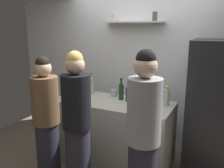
% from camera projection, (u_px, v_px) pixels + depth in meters
% --- Properties ---
extents(back_wall_assembly, '(4.80, 0.32, 2.60)m').
position_uv_depth(back_wall_assembly, '(143.00, 68.00, 3.93)').
color(back_wall_assembly, white).
rests_on(back_wall_assembly, ground).
extents(refrigerator, '(0.62, 0.66, 1.80)m').
position_uv_depth(refrigerator, '(212.00, 109.00, 3.20)').
color(refrigerator, black).
rests_on(refrigerator, ground).
extents(counter, '(1.70, 0.73, 0.93)m').
position_uv_depth(counter, '(112.00, 132.00, 3.53)').
color(counter, '#B7B2A8').
rests_on(counter, ground).
extents(baking_pan, '(0.34, 0.24, 0.05)m').
position_uv_depth(baking_pan, '(74.00, 94.00, 3.71)').
color(baking_pan, gray).
rests_on(baking_pan, counter).
extents(utensil_holder, '(0.09, 0.09, 0.21)m').
position_uv_depth(utensil_holder, '(114.00, 93.00, 3.65)').
color(utensil_holder, '#B2B2B7').
rests_on(utensil_holder, counter).
extents(wine_bottle_green_glass, '(0.07, 0.07, 0.32)m').
position_uv_depth(wine_bottle_green_glass, '(121.00, 91.00, 3.48)').
color(wine_bottle_green_glass, '#19471E').
rests_on(wine_bottle_green_glass, counter).
extents(wine_bottle_pale_glass, '(0.07, 0.07, 0.32)m').
position_uv_depth(wine_bottle_pale_glass, '(91.00, 86.00, 3.79)').
color(wine_bottle_pale_glass, '#B2BFB2').
rests_on(wine_bottle_pale_glass, counter).
extents(wine_bottle_amber_glass, '(0.08, 0.08, 0.34)m').
position_uv_depth(wine_bottle_amber_glass, '(140.00, 97.00, 3.19)').
color(wine_bottle_amber_glass, '#472814').
rests_on(wine_bottle_amber_glass, counter).
extents(wine_bottle_dark_glass, '(0.07, 0.07, 0.29)m').
position_uv_depth(wine_bottle_dark_glass, '(128.00, 94.00, 3.39)').
color(wine_bottle_dark_glass, black).
rests_on(wine_bottle_dark_glass, counter).
extents(water_bottle_plastic, '(0.08, 0.08, 0.26)m').
position_uv_depth(water_bottle_plastic, '(166.00, 97.00, 3.22)').
color(water_bottle_plastic, silver).
rests_on(water_bottle_plastic, counter).
extents(person_grey_hoodie, '(0.34, 0.34, 1.76)m').
position_uv_depth(person_grey_hoodie, '(143.00, 138.00, 2.41)').
color(person_grey_hoodie, '#262633').
rests_on(person_grey_hoodie, ground).
extents(person_blonde, '(0.34, 0.34, 1.70)m').
position_uv_depth(person_blonde, '(77.00, 124.00, 2.83)').
color(person_blonde, '#262633').
rests_on(person_blonde, ground).
extents(person_brown_jacket, '(0.34, 0.34, 1.61)m').
position_uv_depth(person_brown_jacket, '(46.00, 120.00, 3.08)').
color(person_brown_jacket, '#262633').
rests_on(person_brown_jacket, ground).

